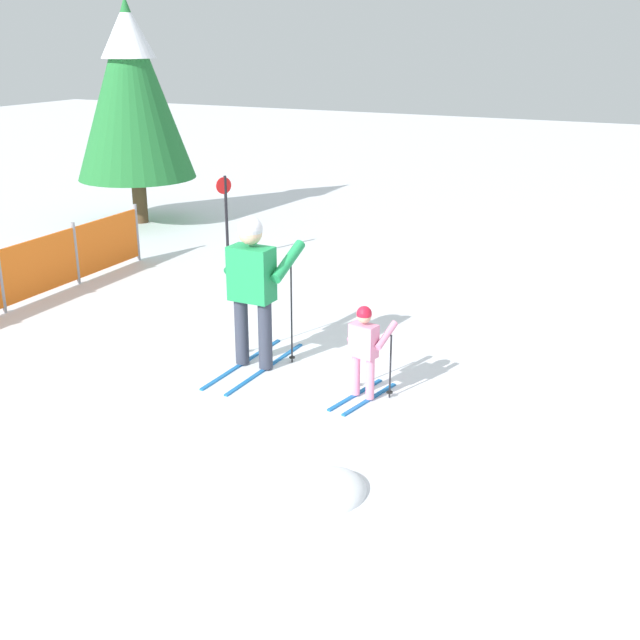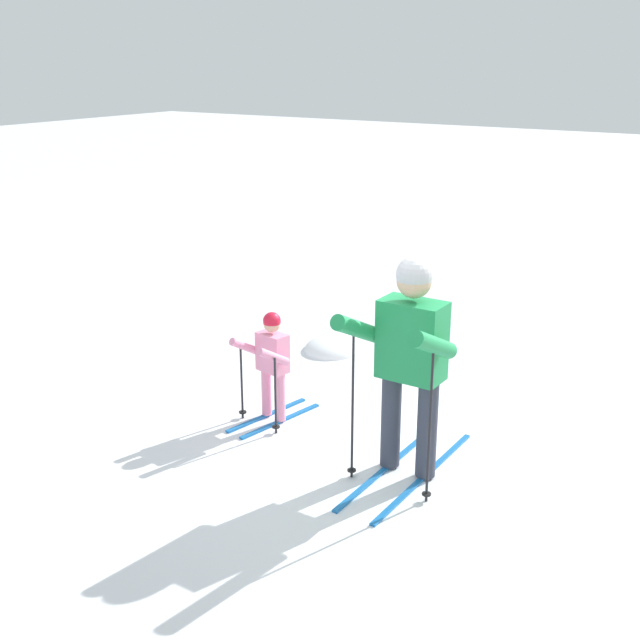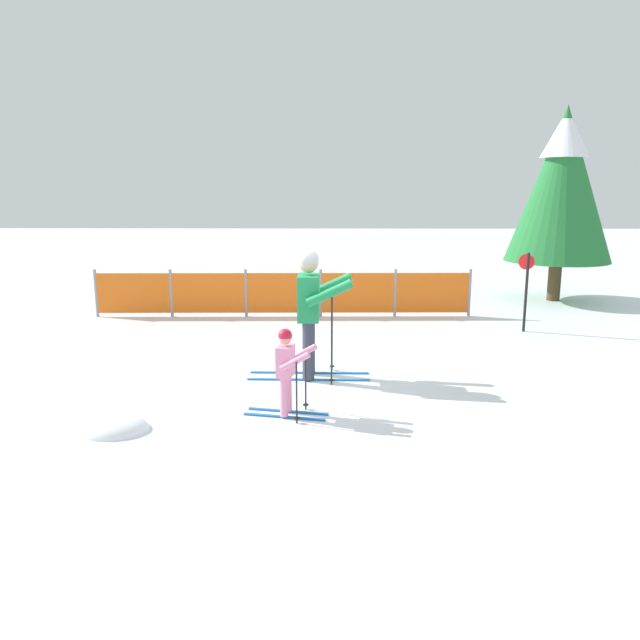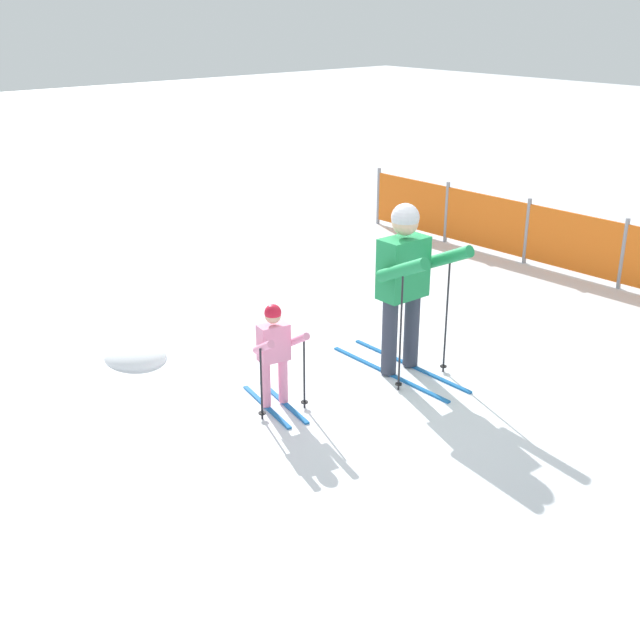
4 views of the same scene
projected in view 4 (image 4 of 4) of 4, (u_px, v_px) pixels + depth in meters
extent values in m
plane|color=white|center=(378.00, 365.00, 8.51)|extent=(60.00, 60.00, 0.00)
cube|color=#1966B2|center=(410.00, 365.00, 8.49)|extent=(1.68, 0.07, 0.02)
cube|color=#1966B2|center=(388.00, 373.00, 8.30)|extent=(1.68, 0.07, 0.02)
cylinder|color=#333847|center=(412.00, 329.00, 8.34)|extent=(0.16, 0.16, 0.80)
cylinder|color=#333847|center=(390.00, 337.00, 8.15)|extent=(0.16, 0.16, 0.80)
cube|color=#1E8C4C|center=(403.00, 268.00, 7.98)|extent=(0.29, 0.50, 0.62)
cylinder|color=#1E8C4C|center=(447.00, 258.00, 7.92)|extent=(0.63, 0.13, 0.38)
cylinder|color=#1E8C4C|center=(402.00, 270.00, 7.55)|extent=(0.63, 0.13, 0.38)
sphere|color=#D8AD8C|center=(405.00, 222.00, 7.81)|extent=(0.27, 0.27, 0.27)
sphere|color=silver|center=(405.00, 217.00, 7.79)|extent=(0.28, 0.28, 0.28)
cylinder|color=black|center=(446.00, 316.00, 8.14)|extent=(0.02, 0.02, 1.24)
cylinder|color=black|center=(443.00, 366.00, 8.34)|extent=(0.07, 0.07, 0.01)
cylinder|color=black|center=(401.00, 332.00, 7.75)|extent=(0.02, 0.02, 1.24)
cylinder|color=black|center=(398.00, 384.00, 7.96)|extent=(0.07, 0.07, 0.01)
cube|color=#1966B2|center=(284.00, 402.00, 7.71)|extent=(0.96, 0.23, 0.02)
cube|color=#1966B2|center=(266.00, 406.00, 7.62)|extent=(0.96, 0.23, 0.02)
cylinder|color=pink|center=(283.00, 380.00, 7.62)|extent=(0.09, 0.09, 0.46)
cylinder|color=pink|center=(266.00, 384.00, 7.53)|extent=(0.09, 0.09, 0.46)
cube|color=pink|center=(274.00, 342.00, 7.43)|extent=(0.21, 0.31, 0.36)
cylinder|color=pink|center=(298.00, 340.00, 7.36)|extent=(0.36, 0.14, 0.24)
cylinder|color=pink|center=(264.00, 347.00, 7.20)|extent=(0.36, 0.14, 0.24)
sphere|color=#D8AD8C|center=(273.00, 315.00, 7.33)|extent=(0.15, 0.15, 0.15)
sphere|color=red|center=(273.00, 313.00, 7.32)|extent=(0.16, 0.16, 0.16)
cylinder|color=black|center=(304.00, 374.00, 7.49)|extent=(0.02, 0.02, 0.71)
cylinder|color=black|center=(304.00, 402.00, 7.60)|extent=(0.07, 0.07, 0.01)
cylinder|color=black|center=(261.00, 384.00, 7.29)|extent=(0.02, 0.02, 0.71)
cylinder|color=black|center=(262.00, 413.00, 7.40)|extent=(0.07, 0.07, 0.01)
cylinder|color=gray|center=(379.00, 196.00, 13.75)|extent=(0.06, 0.06, 0.96)
cylinder|color=gray|center=(447.00, 212.00, 12.70)|extent=(0.06, 0.06, 0.96)
cylinder|color=gray|center=(527.00, 231.00, 11.66)|extent=(0.06, 0.06, 0.96)
cylinder|color=gray|center=(623.00, 254.00, 10.61)|extent=(0.06, 0.06, 0.96)
cube|color=orange|center=(411.00, 204.00, 13.23)|extent=(1.51, 0.06, 0.81)
cube|color=orange|center=(485.00, 221.00, 12.18)|extent=(1.51, 0.06, 0.81)
cube|color=orange|center=(573.00, 242.00, 11.13)|extent=(1.51, 0.06, 0.81)
ellipsoid|color=white|center=(135.00, 358.00, 8.68)|extent=(0.76, 0.64, 0.30)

